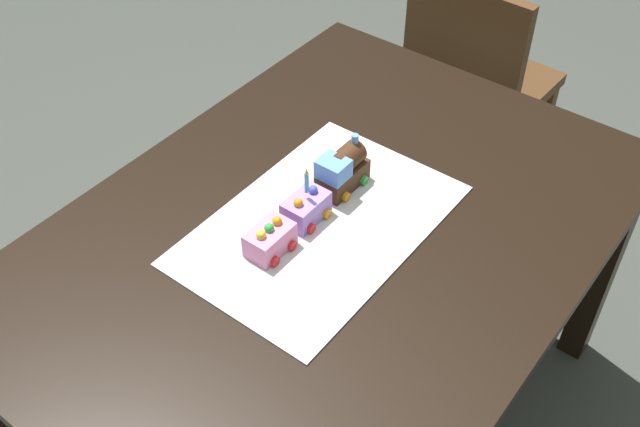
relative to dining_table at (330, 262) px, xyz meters
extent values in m
plane|color=#474C44|center=(0.00, 0.00, -0.63)|extent=(8.00, 8.00, 0.00)
cube|color=black|center=(0.00, 0.00, 0.09)|extent=(1.40, 1.00, 0.03)
cube|color=black|center=(-0.64, -0.44, -0.28)|extent=(0.07, 0.07, 0.71)
cube|color=black|center=(0.64, -0.44, -0.28)|extent=(0.07, 0.07, 0.71)
cube|color=black|center=(-0.64, 0.44, -0.28)|extent=(0.07, 0.07, 0.71)
cube|color=brown|center=(-1.10, -0.19, -0.19)|extent=(0.41, 0.41, 0.04)
cube|color=brown|center=(-0.92, -0.19, 0.03)|extent=(0.05, 0.40, 0.40)
cube|color=brown|center=(-1.26, -0.01, -0.42)|extent=(0.04, 0.04, 0.42)
cube|color=brown|center=(-1.28, -0.35, -0.42)|extent=(0.04, 0.04, 0.42)
cube|color=brown|center=(-0.92, -0.02, -0.42)|extent=(0.04, 0.04, 0.42)
cube|color=brown|center=(-0.94, -0.36, -0.42)|extent=(0.04, 0.04, 0.42)
cube|color=silver|center=(0.01, -0.02, 0.11)|extent=(0.60, 0.40, 0.00)
cube|color=#472816|center=(-0.12, -0.06, 0.14)|extent=(0.12, 0.06, 0.05)
cylinder|color=#472816|center=(-0.14, -0.06, 0.18)|extent=(0.08, 0.05, 0.05)
cube|color=#669EEA|center=(-0.09, -0.06, 0.18)|extent=(0.06, 0.06, 0.04)
cylinder|color=#669EEA|center=(-0.16, -0.06, 0.21)|extent=(0.02, 0.02, 0.03)
sphere|color=#F4EFCC|center=(-0.19, -0.06, 0.14)|extent=(0.02, 0.02, 0.02)
cylinder|color=red|center=(-0.15, -0.09, 0.12)|extent=(0.02, 0.01, 0.02)
cylinder|color=red|center=(-0.09, -0.09, 0.12)|extent=(0.02, 0.01, 0.02)
cylinder|color=green|center=(-0.15, -0.02, 0.12)|extent=(0.02, 0.01, 0.02)
cylinder|color=orange|center=(-0.09, -0.02, 0.12)|extent=(0.02, 0.01, 0.02)
cube|color=#AD84E0|center=(0.01, -0.06, 0.14)|extent=(0.10, 0.06, 0.06)
cylinder|color=#D84CB2|center=(-0.02, -0.09, 0.12)|extent=(0.02, 0.01, 0.02)
cylinder|color=#D84CB2|center=(0.04, -0.09, 0.12)|extent=(0.02, 0.01, 0.02)
cylinder|color=orange|center=(-0.02, -0.02, 0.12)|extent=(0.02, 0.01, 0.02)
cylinder|color=red|center=(0.04, -0.02, 0.12)|extent=(0.02, 0.01, 0.02)
sphere|color=#4C59D8|center=(-0.01, -0.06, 0.17)|extent=(0.02, 0.02, 0.02)
sphere|color=orange|center=(0.04, -0.06, 0.17)|extent=(0.02, 0.02, 0.02)
cube|color=pink|center=(0.13, -0.06, 0.14)|extent=(0.10, 0.06, 0.06)
cylinder|color=#4C59D8|center=(0.10, -0.09, 0.12)|extent=(0.02, 0.01, 0.02)
cylinder|color=orange|center=(0.16, -0.09, 0.12)|extent=(0.02, 0.01, 0.02)
cylinder|color=red|center=(0.10, -0.02, 0.12)|extent=(0.02, 0.01, 0.02)
cylinder|color=red|center=(0.16, -0.02, 0.12)|extent=(0.02, 0.01, 0.02)
sphere|color=green|center=(0.13, -0.06, 0.17)|extent=(0.02, 0.02, 0.02)
sphere|color=yellow|center=(0.15, -0.06, 0.17)|extent=(0.02, 0.02, 0.02)
sphere|color=orange|center=(0.10, -0.06, 0.17)|extent=(0.02, 0.02, 0.02)
cylinder|color=#4CA5E5|center=(0.01, -0.06, 0.21)|extent=(0.01, 0.01, 0.05)
cone|color=yellow|center=(0.01, -0.06, 0.24)|extent=(0.01, 0.01, 0.01)
camera|label=1|loc=(0.93, 0.68, 1.24)|focal=42.84mm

